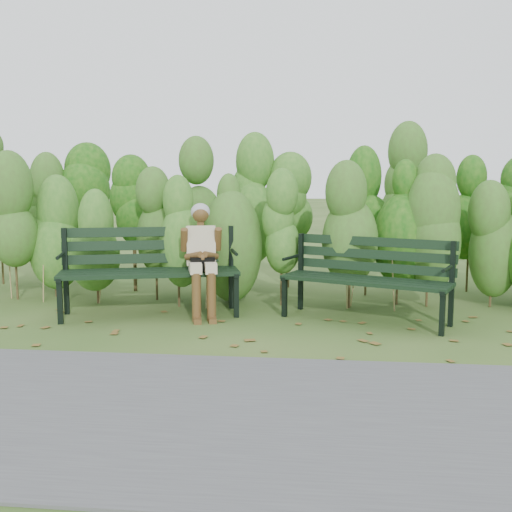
# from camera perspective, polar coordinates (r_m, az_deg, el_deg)

# --- Properties ---
(ground) EXTENTS (80.00, 80.00, 0.00)m
(ground) POSITION_cam_1_polar(r_m,az_deg,el_deg) (6.28, -0.35, -7.22)
(ground) COLOR #2A4D18
(footpath) EXTENTS (60.00, 2.50, 0.01)m
(footpath) POSITION_cam_1_polar(r_m,az_deg,el_deg) (4.21, -3.94, -14.71)
(footpath) COLOR #474749
(footpath) RESTS_ON ground
(hedge_band) EXTENTS (11.04, 1.67, 2.42)m
(hedge_band) POSITION_cam_1_polar(r_m,az_deg,el_deg) (7.93, 1.20, 5.05)
(hedge_band) COLOR #47381E
(hedge_band) RESTS_ON ground
(leaf_litter) EXTENTS (5.55, 2.12, 0.01)m
(leaf_litter) POSITION_cam_1_polar(r_m,az_deg,el_deg) (6.19, 2.74, -7.42)
(leaf_litter) COLOR brown
(leaf_litter) RESTS_ON ground
(bench_left) EXTENTS (2.13, 1.18, 1.02)m
(bench_left) POSITION_cam_1_polar(r_m,az_deg,el_deg) (7.09, -10.08, -0.70)
(bench_left) COLOR black
(bench_left) RESTS_ON ground
(bench_right) EXTENTS (1.94, 1.26, 0.93)m
(bench_right) POSITION_cam_1_polar(r_m,az_deg,el_deg) (6.81, 10.65, -1.49)
(bench_right) COLOR black
(bench_right) RESTS_ON ground
(seated_woman) EXTENTS (0.51, 0.74, 1.30)m
(seated_woman) POSITION_cam_1_polar(r_m,az_deg,el_deg) (6.89, -5.20, 0.46)
(seated_woman) COLOR #C2AF94
(seated_woman) RESTS_ON ground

